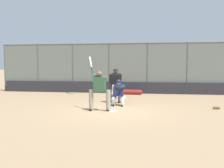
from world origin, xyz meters
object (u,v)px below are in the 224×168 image
object	(u,v)px
batter_at_plate	(99,89)
umpire_home	(116,85)
fielding_glove_on_dirt	(216,108)
equipment_bag_dugout_side	(132,92)
catcher_behind_plate	(118,92)
spare_bat_near_backstop	(72,93)

from	to	relation	value
batter_at_plate	umpire_home	bearing A→B (deg)	-94.24
fielding_glove_on_dirt	equipment_bag_dugout_side	world-z (taller)	equipment_bag_dugout_side
batter_at_plate	equipment_bag_dugout_side	world-z (taller)	batter_at_plate
catcher_behind_plate	umpire_home	size ratio (longest dim) A/B	0.72
umpire_home	fielding_glove_on_dirt	bearing A→B (deg)	172.99
equipment_bag_dugout_side	fielding_glove_on_dirt	bearing A→B (deg)	129.53
batter_at_plate	umpire_home	world-z (taller)	batter_at_plate
catcher_behind_plate	fielding_glove_on_dirt	world-z (taller)	catcher_behind_plate
batter_at_plate	umpire_home	size ratio (longest dim) A/B	1.33
catcher_behind_plate	umpire_home	bearing A→B (deg)	-71.48
catcher_behind_plate	equipment_bag_dugout_side	bearing A→B (deg)	-91.12
equipment_bag_dugout_side	umpire_home	bearing A→B (deg)	82.11
batter_at_plate	fielding_glove_on_dirt	distance (m)	5.13
batter_at_plate	catcher_behind_plate	distance (m)	1.65
batter_at_plate	spare_bat_near_backstop	xyz separation A→B (m)	(3.11, -5.94, -0.87)
umpire_home	spare_bat_near_backstop	bearing A→B (deg)	-38.78
umpire_home	equipment_bag_dugout_side	world-z (taller)	umpire_home
fielding_glove_on_dirt	spare_bat_near_backstop	bearing A→B (deg)	-30.39
spare_bat_near_backstop	fielding_glove_on_dirt	xyz separation A→B (m)	(-8.02, 4.70, 0.02)
batter_at_plate	spare_bat_near_backstop	world-z (taller)	batter_at_plate
umpire_home	catcher_behind_plate	bearing A→B (deg)	113.45
fielding_glove_on_dirt	equipment_bag_dugout_side	bearing A→B (deg)	-50.47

